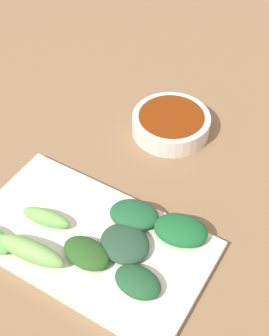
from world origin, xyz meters
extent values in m
cube|color=#806344|center=(0.00, 0.00, 0.01)|extent=(2.10, 2.10, 0.02)
cylinder|color=silver|center=(-0.15, -0.03, 0.04)|extent=(0.13, 0.13, 0.03)
cylinder|color=#6F2908|center=(-0.15, -0.03, 0.04)|extent=(0.11, 0.11, 0.02)
cube|color=silver|center=(0.11, -0.01, 0.03)|extent=(0.18, 0.33, 0.01)
ellipsoid|color=#1D4D2D|center=(0.14, 0.08, 0.04)|extent=(0.05, 0.06, 0.02)
ellipsoid|color=#23452F|center=(0.10, 0.03, 0.04)|extent=(0.08, 0.08, 0.02)
ellipsoid|color=#75AC57|center=(0.17, -0.06, 0.05)|extent=(0.04, 0.10, 0.03)
ellipsoid|color=#1B562F|center=(0.05, 0.02, 0.04)|extent=(0.07, 0.08, 0.02)
ellipsoid|color=#254F1D|center=(0.14, 0.00, 0.04)|extent=(0.05, 0.07, 0.02)
ellipsoid|color=#70B954|center=(0.12, -0.08, 0.04)|extent=(0.04, 0.08, 0.02)
ellipsoid|color=#175D2B|center=(0.04, 0.09, 0.04)|extent=(0.07, 0.08, 0.02)
camera|label=1|loc=(0.40, 0.23, 0.57)|focal=51.23mm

